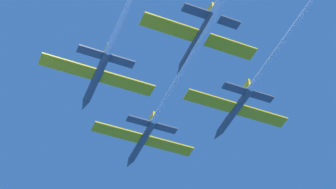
# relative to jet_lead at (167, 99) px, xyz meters

# --- Properties ---
(jet_lead) EXTENTS (18.26, 46.21, 3.02)m
(jet_lead) POSITION_rel_jet_lead_xyz_m (0.00, 0.00, 0.00)
(jet_lead) COLOR #4C5660
(jet_left_wing) EXTENTS (18.26, 45.86, 3.02)m
(jet_left_wing) POSITION_rel_jet_lead_xyz_m (-12.01, -11.62, -0.11)
(jet_left_wing) COLOR #4C5660
(jet_right_wing) EXTENTS (18.26, 52.79, 3.02)m
(jet_right_wing) POSITION_rel_jet_lead_xyz_m (11.74, -15.41, 0.59)
(jet_right_wing) COLOR #4C5660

